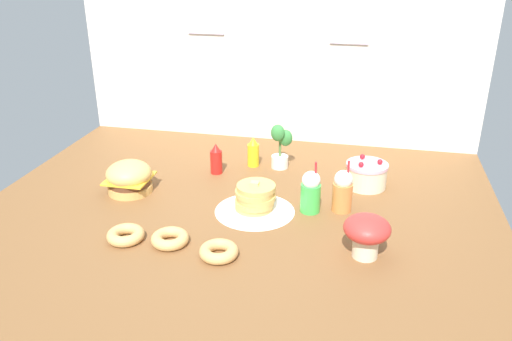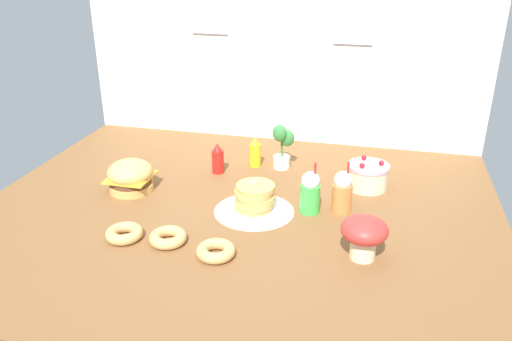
% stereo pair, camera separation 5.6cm
% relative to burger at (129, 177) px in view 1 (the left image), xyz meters
% --- Properties ---
extents(ground_plane, '(2.46, 2.03, 0.02)m').
position_rel_burger_xyz_m(ground_plane, '(0.58, -0.09, -0.09)').
color(ground_plane, brown).
extents(back_wall, '(2.46, 0.04, 1.10)m').
position_rel_burger_xyz_m(back_wall, '(0.58, 0.93, 0.47)').
color(back_wall, silver).
rests_on(back_wall, ground_plane).
extents(doily_mat, '(0.38, 0.38, 0.00)m').
position_rel_burger_xyz_m(doily_mat, '(0.67, -0.07, -0.08)').
color(doily_mat, white).
rests_on(doily_mat, ground_plane).
extents(burger, '(0.23, 0.23, 0.16)m').
position_rel_burger_xyz_m(burger, '(0.00, 0.00, 0.00)').
color(burger, '#DBA859').
rests_on(burger, ground_plane).
extents(pancake_stack, '(0.29, 0.29, 0.15)m').
position_rel_burger_xyz_m(pancake_stack, '(0.67, -0.08, -0.01)').
color(pancake_stack, white).
rests_on(pancake_stack, doily_mat).
extents(layer_cake, '(0.21, 0.21, 0.16)m').
position_rel_burger_xyz_m(layer_cake, '(1.17, 0.32, -0.01)').
color(layer_cake, beige).
rests_on(layer_cake, ground_plane).
extents(ketchup_bottle, '(0.07, 0.07, 0.17)m').
position_rel_burger_xyz_m(ketchup_bottle, '(0.36, 0.32, 0.00)').
color(ketchup_bottle, red).
rests_on(ketchup_bottle, ground_plane).
extents(mustard_bottle, '(0.07, 0.07, 0.17)m').
position_rel_burger_xyz_m(mustard_bottle, '(0.54, 0.46, 0.00)').
color(mustard_bottle, yellow).
rests_on(mustard_bottle, ground_plane).
extents(cream_soda_cup, '(0.09, 0.09, 0.26)m').
position_rel_burger_xyz_m(cream_soda_cup, '(0.92, -0.01, 0.02)').
color(cream_soda_cup, green).
rests_on(cream_soda_cup, ground_plane).
extents(orange_float_cup, '(0.09, 0.09, 0.26)m').
position_rel_burger_xyz_m(orange_float_cup, '(1.06, 0.03, 0.02)').
color(orange_float_cup, orange).
rests_on(orange_float_cup, ground_plane).
extents(donut_pink_glaze, '(0.16, 0.16, 0.05)m').
position_rel_burger_xyz_m(donut_pink_glaze, '(0.18, -0.44, -0.05)').
color(donut_pink_glaze, tan).
rests_on(donut_pink_glaze, ground_plane).
extents(donut_chocolate, '(0.16, 0.16, 0.05)m').
position_rel_burger_xyz_m(donut_chocolate, '(0.38, -0.43, -0.05)').
color(donut_chocolate, tan).
rests_on(donut_chocolate, ground_plane).
extents(donut_vanilla, '(0.16, 0.16, 0.05)m').
position_rel_burger_xyz_m(donut_vanilla, '(0.61, -0.48, -0.05)').
color(donut_vanilla, tan).
rests_on(donut_vanilla, ground_plane).
extents(potted_plant, '(0.13, 0.10, 0.26)m').
position_rel_burger_xyz_m(potted_plant, '(0.69, 0.46, 0.06)').
color(potted_plant, white).
rests_on(potted_plant, ground_plane).
extents(mushroom_stool, '(0.19, 0.19, 0.18)m').
position_rel_burger_xyz_m(mushroom_stool, '(1.18, -0.35, 0.03)').
color(mushroom_stool, beige).
rests_on(mushroom_stool, ground_plane).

